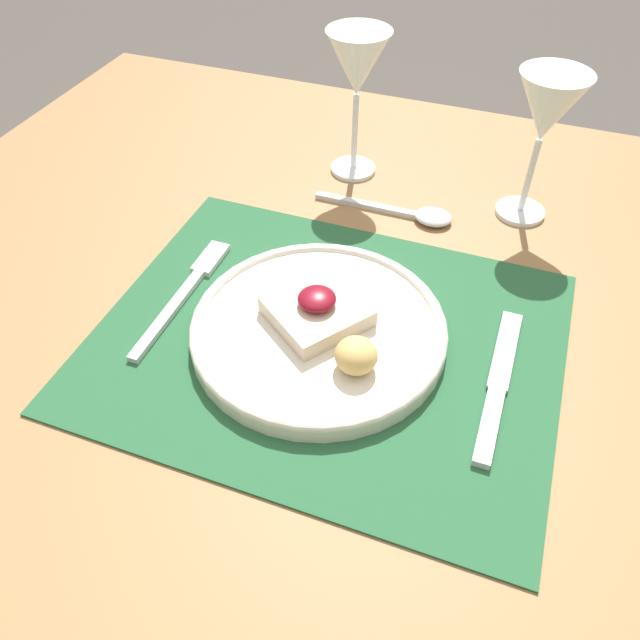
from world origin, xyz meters
TOP-DOWN VIEW (x-y plane):
  - ground_plane at (0.00, 0.00)m, footprint 8.00×8.00m
  - dining_table at (0.00, 0.00)m, footprint 1.21×1.12m
  - placemat at (0.00, 0.00)m, footprint 0.47×0.38m
  - dinner_plate at (-0.01, 0.00)m, footprint 0.26×0.26m
  - fork at (-0.17, 0.02)m, footprint 0.02×0.20m
  - knife at (0.17, -0.01)m, footprint 0.02×0.20m
  - spoon at (0.03, 0.24)m, footprint 0.18×0.04m
  - wine_glass_near at (0.16, 0.30)m, footprint 0.08×0.08m
  - wine_glass_far at (-0.08, 0.32)m, footprint 0.08×0.08m

SIDE VIEW (x-z plane):
  - ground_plane at x=0.00m, z-range 0.00..0.00m
  - dining_table at x=0.00m, z-range 0.29..1.05m
  - placemat at x=0.00m, z-range 0.76..0.77m
  - spoon at x=0.03m, z-range 0.76..0.78m
  - fork at x=-0.17m, z-range 0.77..0.77m
  - knife at x=0.17m, z-range 0.76..0.77m
  - dinner_plate at x=-0.01m, z-range 0.75..0.80m
  - wine_glass_near at x=0.16m, z-range 0.81..0.99m
  - wine_glass_far at x=-0.08m, z-range 0.81..1.00m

